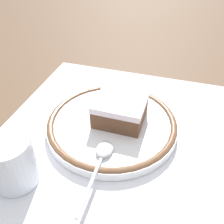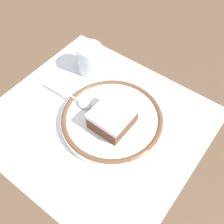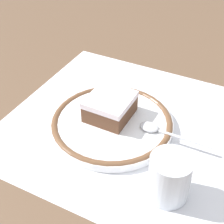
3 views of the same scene
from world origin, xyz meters
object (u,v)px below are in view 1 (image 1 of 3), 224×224
(plate, at_px, (112,124))
(cup, at_px, (13,165))
(cake_slice, at_px, (120,109))
(spoon, at_px, (101,157))

(plate, distance_m, cup, 0.17)
(plate, bearing_deg, cup, -34.23)
(cake_slice, bearing_deg, spoon, -1.02)
(cup, bearing_deg, cake_slice, 144.53)
(plate, height_order, spoon, spoon)
(cake_slice, xyz_separation_m, spoon, (0.09, -0.00, -0.02))
(cake_slice, bearing_deg, plate, -49.43)
(plate, bearing_deg, spoon, 6.71)
(plate, relative_size, cake_slice, 2.70)
(cake_slice, bearing_deg, cup, -35.47)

